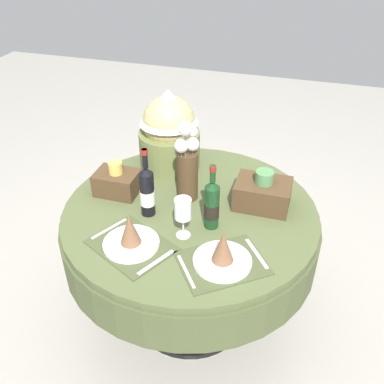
% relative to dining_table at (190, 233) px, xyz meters
% --- Properties ---
extents(ground, '(8.00, 8.00, 0.00)m').
position_rel_dining_table_xyz_m(ground, '(0.00, 0.00, -0.58)').
color(ground, '#9E998E').
extents(dining_table, '(1.24, 1.24, 0.73)m').
position_rel_dining_table_xyz_m(dining_table, '(0.00, 0.00, 0.00)').
color(dining_table, '#4C5633').
rests_on(dining_table, ground).
extents(place_setting_left, '(0.42, 0.39, 0.16)m').
position_rel_dining_table_xyz_m(place_setting_left, '(-0.17, -0.32, 0.19)').
color(place_setting_left, '#41492B').
rests_on(place_setting_left, dining_table).
extents(place_setting_right, '(0.43, 0.41, 0.16)m').
position_rel_dining_table_xyz_m(place_setting_right, '(0.23, -0.31, 0.19)').
color(place_setting_right, '#41492B').
rests_on(place_setting_right, dining_table).
extents(flower_vase, '(0.11, 0.16, 0.43)m').
position_rel_dining_table_xyz_m(flower_vase, '(-0.04, 0.09, 0.33)').
color(flower_vase, '#47331E').
rests_on(flower_vase, dining_table).
extents(wine_bottle_left, '(0.07, 0.07, 0.34)m').
position_rel_dining_table_xyz_m(wine_bottle_left, '(-0.18, -0.08, 0.27)').
color(wine_bottle_left, black).
rests_on(wine_bottle_left, dining_table).
extents(wine_bottle_right, '(0.07, 0.07, 0.32)m').
position_rel_dining_table_xyz_m(wine_bottle_right, '(0.13, -0.09, 0.27)').
color(wine_bottle_right, '#143819').
rests_on(wine_bottle_right, dining_table).
extents(wine_glass_right, '(0.07, 0.07, 0.19)m').
position_rel_dining_table_xyz_m(wine_glass_right, '(0.03, -0.19, 0.29)').
color(wine_glass_right, silver).
rests_on(wine_glass_right, dining_table).
extents(gift_tub_back_left, '(0.33, 0.33, 0.44)m').
position_rel_dining_table_xyz_m(gift_tub_back_left, '(-0.22, 0.36, 0.38)').
color(gift_tub_back_left, olive).
rests_on(gift_tub_back_left, dining_table).
extents(woven_basket_side_left, '(0.21, 0.15, 0.17)m').
position_rel_dining_table_xyz_m(woven_basket_side_left, '(-0.39, 0.03, 0.21)').
color(woven_basket_side_left, '#47331E').
rests_on(woven_basket_side_left, dining_table).
extents(woven_basket_side_right, '(0.26, 0.19, 0.19)m').
position_rel_dining_table_xyz_m(woven_basket_side_right, '(0.32, 0.13, 0.22)').
color(woven_basket_side_right, '#47331E').
rests_on(woven_basket_side_right, dining_table).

